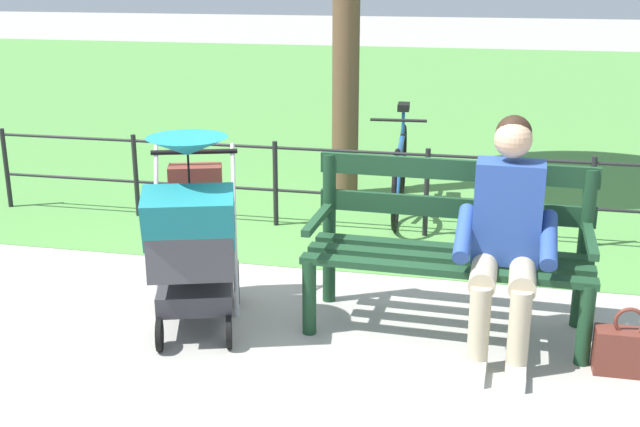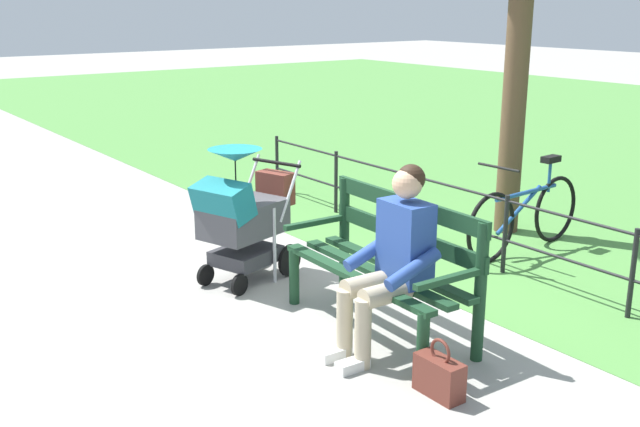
# 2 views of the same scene
# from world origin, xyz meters

# --- Properties ---
(ground_plane) EXTENTS (60.00, 60.00, 0.00)m
(ground_plane) POSITION_xyz_m (0.00, 0.00, 0.00)
(ground_plane) COLOR #9E9B93
(grass_lawn) EXTENTS (40.00, 16.00, 0.01)m
(grass_lawn) POSITION_xyz_m (0.00, -8.80, 0.00)
(grass_lawn) COLOR #518E42
(grass_lawn) RESTS_ON ground
(park_bench) EXTENTS (1.62, 0.65, 0.96)m
(park_bench) POSITION_xyz_m (-0.87, -0.12, 0.53)
(park_bench) COLOR #193D23
(park_bench) RESTS_ON ground
(person_on_bench) EXTENTS (0.54, 0.74, 1.28)m
(person_on_bench) POSITION_xyz_m (-1.17, 0.11, 0.68)
(person_on_bench) COLOR tan
(person_on_bench) RESTS_ON ground
(stroller) EXTENTS (0.73, 0.99, 1.15)m
(stroller) POSITION_xyz_m (0.55, 0.24, 0.59)
(stroller) COLOR black
(stroller) RESTS_ON ground
(handbag) EXTENTS (0.32, 0.14, 0.37)m
(handbag) POSITION_xyz_m (-1.81, 0.28, 0.13)
(handbag) COLOR brown
(handbag) RESTS_ON ground
(park_fence) EXTENTS (6.09, 0.04, 0.70)m
(park_fence) POSITION_xyz_m (0.00, -1.69, 0.41)
(park_fence) COLOR black
(park_fence) RESTS_ON ground
(bicycle) EXTENTS (0.44, 1.66, 0.89)m
(bicycle) POSITION_xyz_m (-0.33, -2.30, 0.36)
(bicycle) COLOR black
(bicycle) RESTS_ON ground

